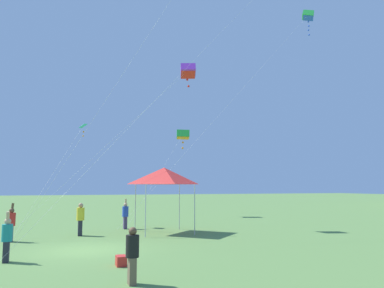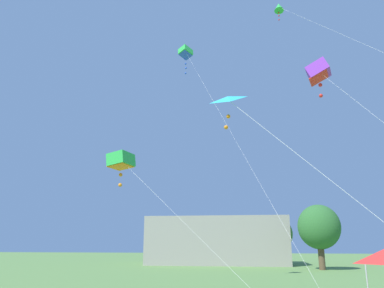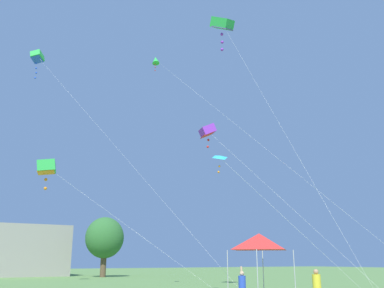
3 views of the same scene
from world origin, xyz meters
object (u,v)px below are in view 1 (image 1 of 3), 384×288
cooler_box (121,261)px  person_red_shirt (11,223)px  kite_purple_box_0 (188,71)px  kite_cyan_delta_4 (82,127)px  kite_green_box_5 (183,135)px  kite_green_box_3 (308,16)px  festival_tent (164,176)px  person_teal_shirt (7,238)px  person_blue_shirt (125,214)px  person_yellow_shirt (80,218)px  person_black_shirt (132,253)px

cooler_box → person_red_shirt: (-7.63, -4.34, 0.76)m
kite_purple_box_0 → kite_cyan_delta_4: 8.71m
cooler_box → kite_green_box_5: kite_green_box_5 is taller
kite_green_box_5 → kite_green_box_3: bearing=85.1°
festival_tent → person_teal_shirt: bearing=-50.1°
person_blue_shirt → kite_green_box_5: kite_green_box_5 is taller
person_yellow_shirt → person_teal_shirt: (6.80, -2.98, -0.09)m
kite_cyan_delta_4 → kite_green_box_5: 11.62m
cooler_box → person_yellow_shirt: size_ratio=0.28×
person_yellow_shirt → person_blue_shirt: (-2.57, 2.98, -0.04)m
kite_green_box_3 → kite_cyan_delta_4: size_ratio=3.05×
festival_tent → person_blue_shirt: 4.19m
person_red_shirt → festival_tent: bearing=-52.3°
festival_tent → person_black_shirt: (11.18, -4.00, -2.54)m
person_blue_shirt → kite_cyan_delta_4: (-3.17, -2.74, 6.17)m
festival_tent → person_yellow_shirt: (-0.30, -4.81, -2.42)m
person_teal_shirt → kite_cyan_delta_4: size_ratio=0.25×
person_teal_shirt → person_yellow_shirt: bearing=-161.8°
person_blue_shirt → kite_green_box_3: kite_green_box_3 is taller
festival_tent → person_teal_shirt: 10.45m
person_black_shirt → person_red_shirt: bearing=-6.9°
kite_green_box_3 → kite_purple_box_0: bearing=-63.0°
person_teal_shirt → person_red_shirt: bearing=-133.6°
cooler_box → person_yellow_shirt: 8.93m
festival_tent → kite_cyan_delta_4: (-6.04, -4.57, 3.72)m
person_red_shirt → kite_purple_box_0: kite_purple_box_0 is taller
kite_purple_box_0 → kite_cyan_delta_4: kite_purple_box_0 is taller
cooler_box → kite_cyan_delta_4: bearing=-177.4°
festival_tent → kite_purple_box_0: (-2.29, 2.32, 7.52)m
kite_purple_box_0 → person_black_shirt: bearing=-25.1°
person_blue_shirt → kite_green_box_3: size_ratio=0.09×
kite_purple_box_0 → kite_cyan_delta_4: size_ratio=1.56×
person_red_shirt → person_yellow_shirt: (-1.22, 3.43, 0.05)m
kite_green_box_3 → kite_green_box_5: 19.94m
kite_purple_box_0 → kite_cyan_delta_4: bearing=-118.6°
festival_tent → person_red_shirt: bearing=-83.6°
person_yellow_shirt → kite_green_box_3: 33.67m
person_red_shirt → kite_green_box_3: 36.62m
kite_purple_box_0 → kite_green_box_3: 22.07m
person_black_shirt → person_yellow_shirt: bearing=-25.3°
person_red_shirt → person_teal_shirt: size_ratio=1.05×
cooler_box → person_red_shirt: person_red_shirt is taller
person_yellow_shirt → person_blue_shirt: size_ratio=0.94×
festival_tent → kite_cyan_delta_4: size_ratio=0.53×
person_black_shirt → cooler_box: bearing=-31.7°
cooler_box → person_teal_shirt: (-2.05, -3.89, 0.72)m
person_black_shirt → kite_purple_box_0: size_ratio=0.14×
festival_tent → kite_green_box_5: bearing=156.8°
kite_purple_box_0 → person_yellow_shirt: bearing=-74.4°
cooler_box → kite_purple_box_0: bearing=150.2°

